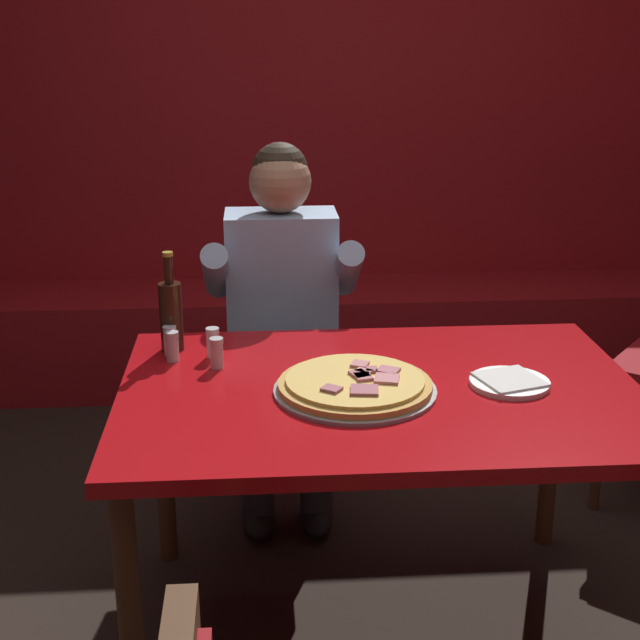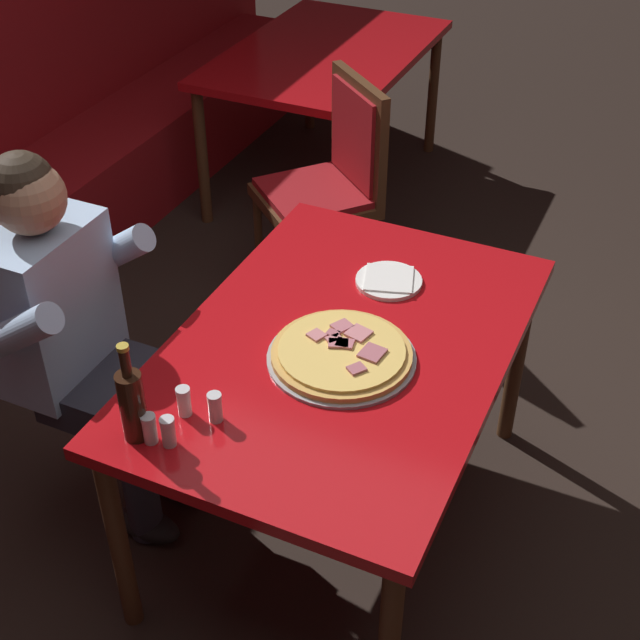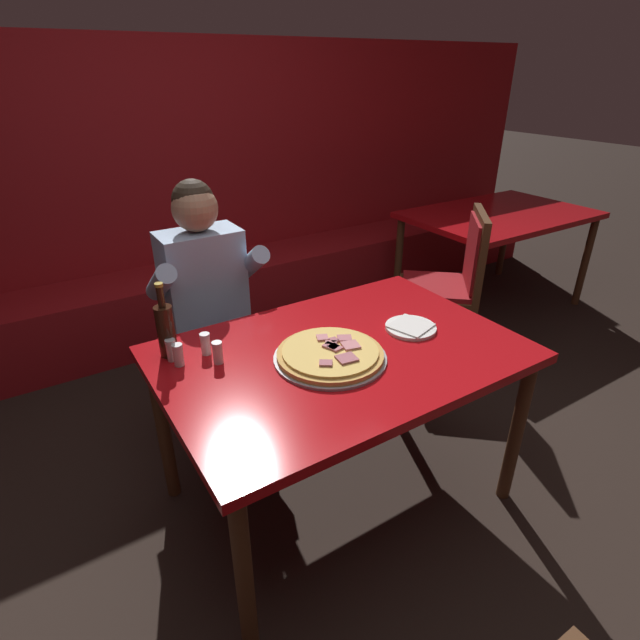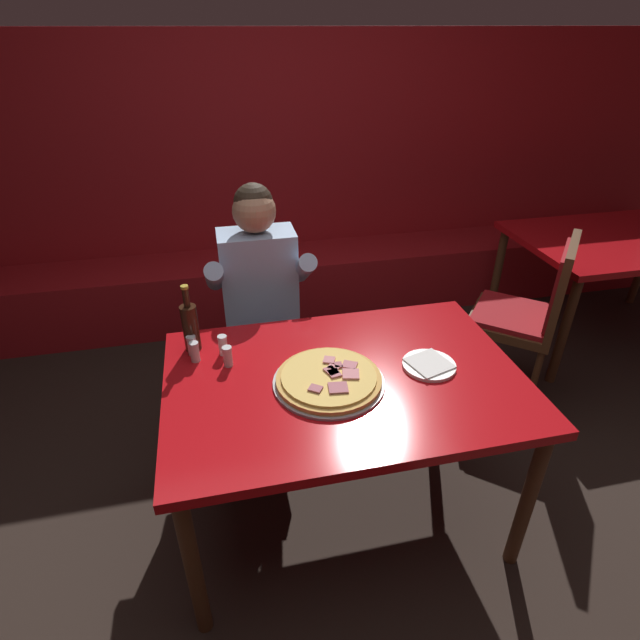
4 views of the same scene
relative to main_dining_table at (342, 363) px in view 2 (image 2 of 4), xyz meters
name	(u,v)px [view 2 (image 2 of 4)]	position (x,y,z in m)	size (l,w,h in m)	color
ground_plane	(339,516)	(0.00, 0.00, -0.67)	(24.00, 24.00, 0.00)	black
main_dining_table	(342,363)	(0.00, 0.00, 0.00)	(1.36, 0.93, 0.75)	#4C2D19
pizza	(342,354)	(-0.07, -0.03, 0.09)	(0.42, 0.42, 0.05)	#9E9EA3
plate_white_paper	(389,280)	(0.34, -0.01, 0.09)	(0.21, 0.21, 0.02)	white
beer_bottle	(132,403)	(-0.57, 0.32, 0.19)	(0.07, 0.07, 0.29)	black
shaker_oregano	(150,430)	(-0.57, 0.28, 0.12)	(0.04, 0.04, 0.09)	silver
shaker_parmesan	(184,403)	(-0.45, 0.25, 0.12)	(0.04, 0.04, 0.09)	silver
shaker_black_pepper	(168,433)	(-0.56, 0.23, 0.12)	(0.04, 0.04, 0.09)	silver
shaker_red_pepper_flakes	(215,408)	(-0.43, 0.17, 0.12)	(0.04, 0.04, 0.09)	silver
diner_seated_blue_shirt	(80,332)	(-0.23, 0.76, 0.03)	(0.53, 0.53, 1.27)	black
dining_chair_side_aisle	(332,177)	(1.19, 0.56, -0.09)	(0.62, 0.62, 0.99)	#4C2D19
background_dining_table	(326,64)	(2.13, 1.02, 0.00)	(1.36, 0.89, 0.75)	#4C2D19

